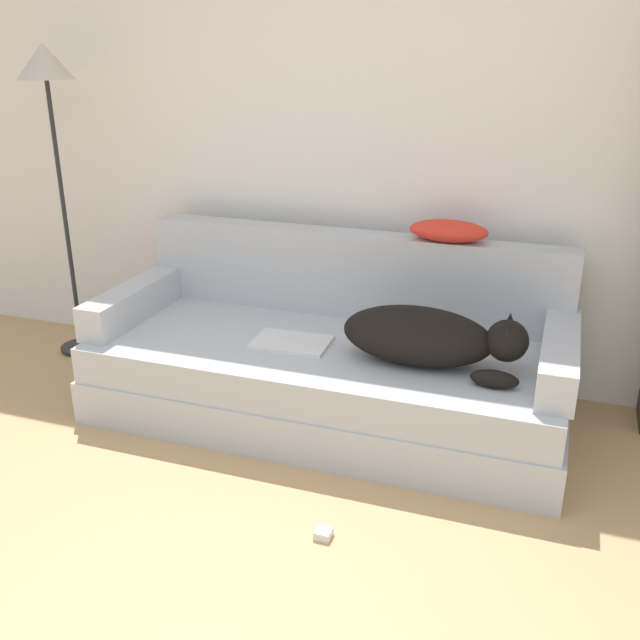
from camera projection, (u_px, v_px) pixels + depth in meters
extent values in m
cube|color=silver|center=(381.00, 120.00, 3.53)|extent=(7.95, 0.06, 2.70)
cube|color=#B2B7BC|center=(327.00, 396.00, 3.46)|extent=(2.22, 0.96, 0.21)
cube|color=#B2B7BC|center=(326.00, 360.00, 3.38)|extent=(2.18, 0.92, 0.18)
cube|color=#B2B7BC|center=(353.00, 274.00, 3.63)|extent=(2.18, 0.15, 0.43)
cube|color=#B2B7BC|center=(134.00, 301.00, 3.64)|extent=(0.15, 0.77, 0.17)
cube|color=#B2B7BC|center=(559.00, 357.00, 3.00)|extent=(0.15, 0.77, 0.17)
ellipsoid|color=black|center=(417.00, 336.00, 3.09)|extent=(0.66, 0.28, 0.26)
sphere|color=black|center=(507.00, 341.00, 2.96)|extent=(0.18, 0.18, 0.18)
cone|color=black|center=(508.00, 330.00, 2.89)|extent=(0.06, 0.06, 0.08)
cone|color=black|center=(510.00, 322.00, 2.98)|extent=(0.06, 0.06, 0.08)
ellipsoid|color=black|center=(494.00, 379.00, 2.90)|extent=(0.20, 0.07, 0.08)
cube|color=silver|center=(291.00, 343.00, 3.33)|extent=(0.37, 0.26, 0.02)
ellipsoid|color=red|center=(449.00, 231.00, 3.37)|extent=(0.37, 0.19, 0.10)
cylinder|color=#232326|center=(82.00, 347.00, 4.25)|extent=(0.24, 0.24, 0.02)
cylinder|color=#232326|center=(65.00, 221.00, 3.97)|extent=(0.02, 0.02, 1.51)
cone|color=beige|center=(44.00, 61.00, 3.66)|extent=(0.29, 0.29, 0.18)
cube|color=silver|center=(323.00, 534.00, 2.63)|extent=(0.06, 0.06, 0.03)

